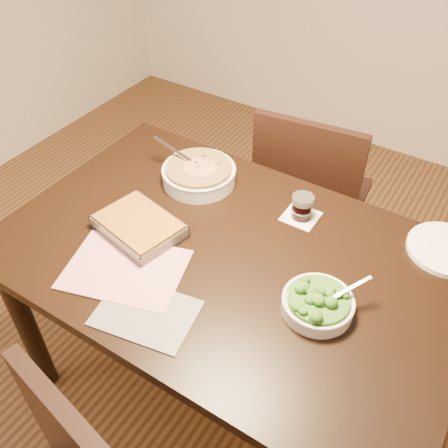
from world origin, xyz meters
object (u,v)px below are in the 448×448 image
table (228,274)px  stew_bowl (199,173)px  baking_dish (139,226)px  wine_tumbler (302,206)px  chair_far (309,194)px  broccoli_bowl (318,303)px  dinner_plate (446,249)px

table → stew_bowl: bearing=138.4°
baking_dish → wine_tumbler: wine_tumbler is taller
table → stew_bowl: size_ratio=4.84×
table → chair_far: 0.69m
broccoli_bowl → baking_dish: (-0.60, -0.02, -0.00)m
chair_far → wine_tumbler: bearing=101.1°
stew_bowl → wine_tumbler: size_ratio=3.59×
stew_bowl → chair_far: chair_far is taller
table → chair_far: (-0.02, 0.68, -0.15)m
stew_bowl → baking_dish: 0.32m
stew_bowl → baking_dish: (-0.01, -0.32, -0.01)m
baking_dish → stew_bowl: bearing=100.2°
broccoli_bowl → chair_far: size_ratio=0.22×
table → stew_bowl: 0.39m
dinner_plate → chair_far: size_ratio=0.26×
chair_far → stew_bowl: bearing=52.7°
wine_tumbler → broccoli_bowl: bearing=-57.5°
broccoli_bowl → stew_bowl: bearing=153.3°
broccoli_bowl → dinner_plate: broccoli_bowl is taller
broccoli_bowl → chair_far: 0.85m
broccoli_bowl → wine_tumbler: (-0.20, 0.32, 0.02)m
stew_bowl → table: bearing=-41.6°
broccoli_bowl → baking_dish: size_ratio=0.68×
stew_bowl → wine_tumbler: stew_bowl is taller
stew_bowl → wine_tumbler: bearing=3.3°
wine_tumbler → chair_far: 0.52m
table → dinner_plate: size_ratio=5.99×
table → stew_bowl: (-0.28, 0.24, 0.13)m
broccoli_bowl → wine_tumbler: bearing=122.5°
stew_bowl → baking_dish: size_ratio=0.97×
baking_dish → chair_far: (0.26, 0.75, -0.27)m
stew_bowl → broccoli_bowl: stew_bowl is taller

